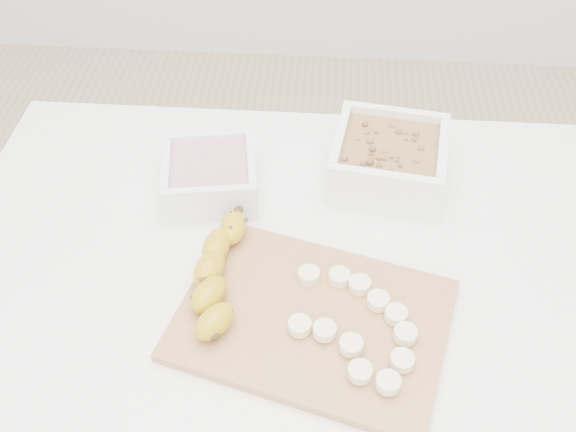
# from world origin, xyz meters

# --- Properties ---
(table) EXTENTS (1.00, 0.70, 0.75)m
(table) POSITION_xyz_m (0.00, 0.00, 0.65)
(table) COLOR white
(table) RESTS_ON ground
(bowl_yogurt) EXTENTS (0.16, 0.16, 0.07)m
(bowl_yogurt) POSITION_xyz_m (-0.13, 0.13, 0.78)
(bowl_yogurt) COLOR white
(bowl_yogurt) RESTS_ON table
(bowl_granola) EXTENTS (0.20, 0.20, 0.08)m
(bowl_granola) POSITION_xyz_m (0.15, 0.18, 0.79)
(bowl_granola) COLOR white
(bowl_granola) RESTS_ON table
(cutting_board) EXTENTS (0.40, 0.33, 0.01)m
(cutting_board) POSITION_xyz_m (0.04, -0.11, 0.76)
(cutting_board) COLOR #AC794E
(cutting_board) RESTS_ON table
(banana) EXTENTS (0.10, 0.22, 0.04)m
(banana) POSITION_xyz_m (-0.09, -0.06, 0.78)
(banana) COLOR #B48F10
(banana) RESTS_ON cutting_board
(banana_slices) EXTENTS (0.16, 0.19, 0.02)m
(banana_slices) POSITION_xyz_m (0.10, -0.12, 0.77)
(banana_slices) COLOR #FBF1C3
(banana_slices) RESTS_ON cutting_board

